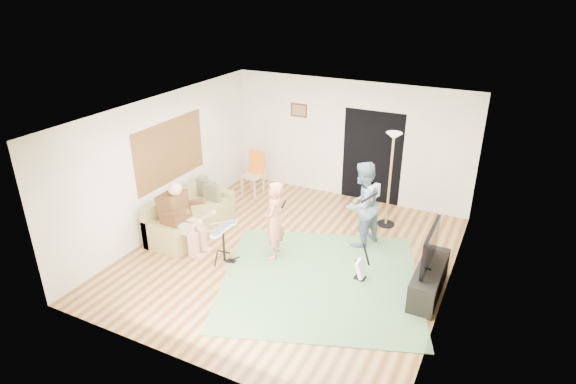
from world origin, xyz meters
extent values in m
plane|color=brown|center=(0.00, 0.00, 0.00)|extent=(6.00, 6.00, 0.00)
plane|color=white|center=(0.00, 0.00, 2.70)|extent=(6.00, 6.00, 0.00)
plane|color=brown|center=(-2.74, 0.20, 1.55)|extent=(0.00, 2.05, 2.05)
plane|color=black|center=(0.55, 2.99, 1.05)|extent=(2.10, 0.00, 2.10)
cube|color=#3F2314|center=(-1.25, 2.99, 1.90)|extent=(0.42, 0.03, 0.32)
cube|color=#4F7648|center=(0.80, -0.45, 0.01)|extent=(4.16, 4.10, 0.02)
cube|color=#9A8A4D|center=(-2.20, -0.01, 0.20)|extent=(0.81, 1.61, 0.40)
cube|color=#9A8A4D|center=(-2.54, -0.01, 0.40)|extent=(0.15, 1.99, 0.81)
cube|color=#9A8A4D|center=(-2.20, 0.89, 0.28)|extent=(0.81, 0.19, 0.57)
cube|color=#9A8A4D|center=(-2.20, -0.91, 0.28)|extent=(0.81, 0.19, 0.57)
cube|color=#4E2F16|center=(-2.05, -0.66, 0.81)|extent=(0.38, 0.49, 0.62)
sphere|color=tan|center=(-1.98, -0.66, 1.22)|extent=(0.24, 0.24, 0.24)
cylinder|color=black|center=(-1.00, -0.66, 0.33)|extent=(0.04, 0.04, 0.62)
cube|color=silver|center=(-1.00, -0.66, 0.63)|extent=(0.12, 0.62, 0.04)
imported|color=#D5725C|center=(-0.26, -0.12, 0.73)|extent=(0.49, 0.62, 1.47)
imported|color=slate|center=(0.99, 1.01, 0.83)|extent=(0.88, 0.98, 1.67)
cube|color=black|center=(1.39, -0.12, 0.01)|extent=(0.19, 0.16, 0.03)
cube|color=white|center=(1.39, -0.12, 0.20)|extent=(0.15, 0.23, 0.30)
cylinder|color=black|center=(1.47, -0.12, 0.51)|extent=(0.16, 0.04, 0.40)
cylinder|color=black|center=(1.24, 1.99, 0.02)|extent=(0.36, 0.36, 0.03)
cylinder|color=#A78A47|center=(1.24, 1.99, 0.96)|extent=(0.05, 0.05, 1.88)
cone|color=white|center=(1.24, 1.99, 1.92)|extent=(0.31, 0.31, 0.13)
cube|color=tan|center=(-2.02, 2.11, 0.45)|extent=(0.46, 0.46, 0.04)
cube|color=orange|center=(-2.02, 2.30, 0.79)|extent=(0.41, 0.12, 0.42)
cube|color=black|center=(2.50, 0.00, 0.25)|extent=(0.40, 1.40, 0.50)
cube|color=black|center=(2.45, 0.00, 0.85)|extent=(0.06, 1.08, 0.63)
camera|label=1|loc=(3.35, -6.81, 4.72)|focal=30.00mm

